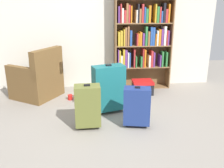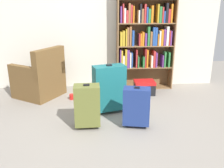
{
  "view_description": "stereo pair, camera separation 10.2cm",
  "coord_description": "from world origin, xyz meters",
  "px_view_note": "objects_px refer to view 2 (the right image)",
  "views": [
    {
      "loc": [
        -0.32,
        -3.0,
        1.66
      ],
      "look_at": [
        0.01,
        0.33,
        0.55
      ],
      "focal_mm": 40.07,
      "sensor_mm": 36.0,
      "label": 1
    },
    {
      "loc": [
        -0.22,
        -3.0,
        1.66
      ],
      "look_at": [
        0.01,
        0.33,
        0.55
      ],
      "focal_mm": 40.07,
      "sensor_mm": 36.0,
      "label": 2
    }
  ],
  "objects_px": {
    "bookshelf": "(145,29)",
    "suitcase_olive": "(87,105)",
    "armchair": "(40,79)",
    "storage_box": "(144,87)",
    "suitcase_navy_blue": "(136,106)",
    "suitcase_teal": "(109,88)",
    "mug": "(72,97)"
  },
  "relations": [
    {
      "from": "suitcase_teal",
      "to": "armchair",
      "type": "bearing_deg",
      "value": 146.92
    },
    {
      "from": "storage_box",
      "to": "suitcase_olive",
      "type": "bearing_deg",
      "value": -129.37
    },
    {
      "from": "storage_box",
      "to": "suitcase_olive",
      "type": "height_order",
      "value": "suitcase_olive"
    },
    {
      "from": "bookshelf",
      "to": "mug",
      "type": "height_order",
      "value": "bookshelf"
    },
    {
      "from": "suitcase_teal",
      "to": "suitcase_navy_blue",
      "type": "height_order",
      "value": "suitcase_teal"
    },
    {
      "from": "armchair",
      "to": "mug",
      "type": "relative_size",
      "value": 8.05
    },
    {
      "from": "mug",
      "to": "suitcase_navy_blue",
      "type": "bearing_deg",
      "value": -48.16
    },
    {
      "from": "mug",
      "to": "storage_box",
      "type": "bearing_deg",
      "value": 8.25
    },
    {
      "from": "bookshelf",
      "to": "suitcase_olive",
      "type": "xyz_separation_m",
      "value": [
        -1.06,
        -1.62,
        -0.83
      ]
    },
    {
      "from": "mug",
      "to": "suitcase_teal",
      "type": "xyz_separation_m",
      "value": [
        0.63,
        -0.57,
        0.35
      ]
    },
    {
      "from": "suitcase_teal",
      "to": "suitcase_olive",
      "type": "xyz_separation_m",
      "value": [
        -0.33,
        -0.49,
        -0.07
      ]
    },
    {
      "from": "suitcase_teal",
      "to": "suitcase_olive",
      "type": "height_order",
      "value": "suitcase_teal"
    },
    {
      "from": "storage_box",
      "to": "suitcase_olive",
      "type": "distance_m",
      "value": 1.64
    },
    {
      "from": "storage_box",
      "to": "suitcase_teal",
      "type": "bearing_deg",
      "value": -132.71
    },
    {
      "from": "suitcase_teal",
      "to": "storage_box",
      "type": "bearing_deg",
      "value": 47.29
    },
    {
      "from": "mug",
      "to": "suitcase_teal",
      "type": "height_order",
      "value": "suitcase_teal"
    },
    {
      "from": "armchair",
      "to": "suitcase_navy_blue",
      "type": "bearing_deg",
      "value": -40.15
    },
    {
      "from": "bookshelf",
      "to": "storage_box",
      "type": "relative_size",
      "value": 5.61
    },
    {
      "from": "armchair",
      "to": "storage_box",
      "type": "bearing_deg",
      "value": -0.74
    },
    {
      "from": "bookshelf",
      "to": "suitcase_navy_blue",
      "type": "height_order",
      "value": "bookshelf"
    },
    {
      "from": "suitcase_teal",
      "to": "suitcase_navy_blue",
      "type": "relative_size",
      "value": 1.31
    },
    {
      "from": "suitcase_navy_blue",
      "to": "armchair",
      "type": "bearing_deg",
      "value": 139.85
    },
    {
      "from": "bookshelf",
      "to": "suitcase_olive",
      "type": "bearing_deg",
      "value": -123.24
    },
    {
      "from": "mug",
      "to": "bookshelf",
      "type": "bearing_deg",
      "value": 22.31
    },
    {
      "from": "mug",
      "to": "suitcase_teal",
      "type": "distance_m",
      "value": 0.92
    },
    {
      "from": "bookshelf",
      "to": "storage_box",
      "type": "distance_m",
      "value": 1.1
    },
    {
      "from": "storage_box",
      "to": "suitcase_navy_blue",
      "type": "distance_m",
      "value": 1.34
    },
    {
      "from": "armchair",
      "to": "suitcase_navy_blue",
      "type": "xyz_separation_m",
      "value": [
        1.55,
        -1.31,
        -0.01
      ]
    },
    {
      "from": "mug",
      "to": "suitcase_teal",
      "type": "bearing_deg",
      "value": -41.88
    },
    {
      "from": "suitcase_navy_blue",
      "to": "mug",
      "type": "bearing_deg",
      "value": 131.84
    },
    {
      "from": "suitcase_teal",
      "to": "bookshelf",
      "type": "bearing_deg",
      "value": 56.88
    },
    {
      "from": "storage_box",
      "to": "armchair",
      "type": "bearing_deg",
      "value": 179.26
    }
  ]
}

